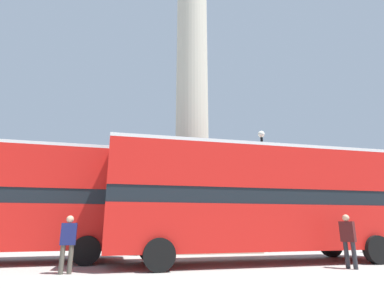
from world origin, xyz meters
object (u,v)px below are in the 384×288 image
equestrian_statue (60,218)px  pedestrian_near_lamp (68,241)px  street_lamp (265,186)px  bus_c (258,198)px  monument_column (192,125)px  pedestrian_by_plinth (348,238)px

equestrian_statue → pedestrian_near_lamp: size_ratio=3.70×
street_lamp → bus_c: bearing=-117.1°
monument_column → equestrian_statue: 11.36m
bus_c → pedestrian_near_lamp: bus_c is taller
equestrian_statue → street_lamp: bearing=-63.3°
bus_c → pedestrian_near_lamp: size_ratio=6.91×
equestrian_statue → street_lamp: size_ratio=0.95×
monument_column → pedestrian_by_plinth: monument_column is taller
street_lamp → pedestrian_by_plinth: street_lamp is taller
monument_column → pedestrian_near_lamp: monument_column is taller
bus_c → pedestrian_by_plinth: bus_c is taller
pedestrian_near_lamp → monument_column: bearing=51.6°
equestrian_statue → pedestrian_near_lamp: equestrian_statue is taller
bus_c → pedestrian_by_plinth: 3.30m
bus_c → equestrian_statue: bearing=127.6°
monument_column → equestrian_statue: monument_column is taller
bus_c → pedestrian_near_lamp: bearing=-171.6°
equestrian_statue → pedestrian_near_lamp: bearing=-107.0°
equestrian_statue → street_lamp: (11.99, -7.46, 1.59)m
street_lamp → pedestrian_by_plinth: 6.42m
bus_c → pedestrian_by_plinth: (2.31, -1.88, -1.42)m
street_lamp → pedestrian_near_lamp: 10.52m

